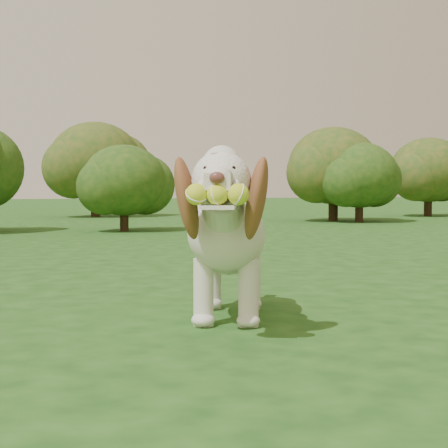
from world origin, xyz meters
name	(u,v)px	position (x,y,z in m)	size (l,w,h in m)	color
ground	(233,330)	(0.00, 0.00, 0.00)	(80.00, 80.00, 0.00)	#184012
dog	(228,231)	(0.05, 0.22, 0.44)	(0.76, 1.24, 0.84)	silver
shrub_d	(360,175)	(5.62, 8.67, 0.90)	(1.48, 1.48, 1.53)	#382314
shrub_h	(428,170)	(8.55, 10.64, 1.07)	(1.76, 1.76, 1.82)	#382314
shrub_i	(95,161)	(1.17, 12.77, 1.27)	(2.08, 2.08, 2.15)	#382314
shrub_c	(124,180)	(0.84, 7.37, 0.77)	(1.26, 1.26, 1.31)	#382314
shrub_f	(334,166)	(5.35, 9.24, 1.09)	(1.79, 1.79, 1.86)	#382314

